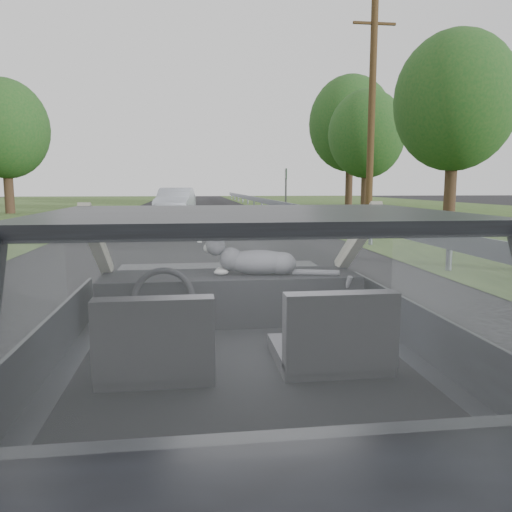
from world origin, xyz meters
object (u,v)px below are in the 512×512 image
object	(u,v)px
subject_car	(240,348)
other_car	(176,203)
cat	(259,261)
highway_sign	(286,191)
utility_pole	(372,114)

from	to	relation	value
subject_car	other_car	bearing A→B (deg)	92.44
cat	highway_sign	size ratio (longest dim) A/B	0.24
subject_car	highway_sign	world-z (taller)	highway_sign
highway_sign	utility_pole	xyz separation A→B (m)	(2.17, -7.21, 3.21)
subject_car	utility_pole	bearing A→B (deg)	67.95
cat	other_car	distance (m)	21.29
subject_car	cat	bearing A→B (deg)	73.11
other_car	highway_sign	world-z (taller)	highway_sign
other_car	utility_pole	bearing A→B (deg)	-19.73
cat	utility_pole	world-z (taller)	utility_pole
other_car	subject_car	bearing A→B (deg)	-81.37
cat	utility_pole	xyz separation A→B (m)	(7.06, 17.29, 3.35)
highway_sign	subject_car	bearing A→B (deg)	-94.69
other_car	highway_sign	size ratio (longest dim) A/B	1.77
highway_sign	utility_pole	size ratio (longest dim) A/B	0.28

